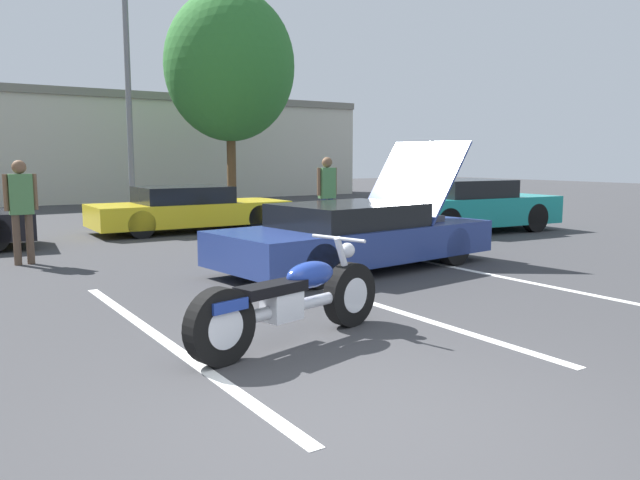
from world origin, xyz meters
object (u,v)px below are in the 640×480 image
Objects in this scene: tree_background at (230,66)px; show_car_hood_open at (357,235)px; motorcycle at (291,301)px; spectator_by_show_car at (327,189)px; spectator_near_motorcycle at (21,203)px; parked_car_right_row at (468,206)px; parked_car_mid_right_row at (189,209)px; light_pole at (131,82)px.

tree_background is 1.54× the size of show_car_hood_open.
tree_background reaches higher than motorcycle.
spectator_by_show_car reaches higher than motorcycle.
show_car_hood_open is 5.58m from spectator_near_motorcycle.
show_car_hood_open reaches higher than spectator_by_show_car.
spectator_by_show_car is (1.88, 3.65, 0.54)m from show_car_hood_open.
parked_car_right_row reaches higher than motorcycle.
parked_car_mid_right_row is at bearing 150.34° from parked_car_right_row.
show_car_hood_open is at bearing -117.23° from spectator_by_show_car.
spectator_near_motorcycle is at bearing 136.84° from show_car_hood_open.
tree_background is at bearing 52.62° from motorcycle.
tree_background is 4.34× the size of spectator_near_motorcycle.
spectator_near_motorcycle is at bearing -179.71° from parked_car_right_row.
spectator_near_motorcycle reaches higher than motorcycle.
show_car_hood_open is 2.81× the size of spectator_near_motorcycle.
tree_background is at bearing 104.00° from parked_car_right_row.
tree_background is 10.82m from parked_car_right_row.
show_car_hood_open is at bearing -85.81° from parked_car_mid_right_row.
motorcycle is 1.37× the size of spectator_near_motorcycle.
light_pole reaches higher than spectator_near_motorcycle.
parked_car_right_row is at bearing 19.98° from motorcycle.
light_pole is 1.52× the size of show_car_hood_open.
light_pole is 12.20m from show_car_hood_open.
show_car_hood_open is 1.08× the size of parked_car_right_row.
show_car_hood_open reaches higher than spectator_near_motorcycle.
parked_car_right_row is at bearing -4.52° from spectator_near_motorcycle.
motorcycle is 0.49× the size of show_car_hood_open.
light_pole is at bearing -169.62° from tree_background.
tree_background is 4.22× the size of spectator_by_show_car.
tree_background is at bearing 48.09° from spectator_near_motorcycle.
spectator_by_show_car is (-3.36, 1.09, 0.46)m from parked_car_right_row.
spectator_near_motorcycle is (-4.42, -8.35, -3.05)m from light_pole.
spectator_by_show_car reaches higher than spectator_near_motorcycle.
motorcycle is at bearing -113.47° from tree_background.
light_pole is at bearing 87.99° from parked_car_mid_right_row.
tree_background reaches higher than parked_car_mid_right_row.
motorcycle is 0.53× the size of parked_car_right_row.
parked_car_mid_right_row is at bearing 60.16° from motorcycle.
light_pole is 4.15× the size of spectator_by_show_car.
parked_car_right_row is (5.23, 2.56, 0.07)m from show_car_hood_open.
parked_car_right_row is at bearing -33.24° from parked_car_mid_right_row.
tree_background is 9.68m from spectator_by_show_car.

